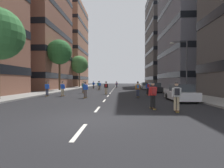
{
  "coord_description": "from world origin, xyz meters",
  "views": [
    {
      "loc": [
        1.44,
        -8.21,
        1.82
      ],
      "look_at": [
        0.0,
        23.76,
        1.26
      ],
      "focal_mm": 28.22,
      "sensor_mm": 36.0,
      "label": 1
    }
  ],
  "objects_px": {
    "skater_12": "(177,95)",
    "skater_6": "(117,84)",
    "parked_car_near": "(154,88)",
    "skater_7": "(100,85)",
    "skater_2": "(47,88)",
    "skater_5": "(63,88)",
    "skater_4": "(85,89)",
    "skater_0": "(148,87)",
    "street_tree_near": "(79,65)",
    "streetlamp_right": "(184,62)",
    "skater_9": "(138,88)",
    "parked_car_mid": "(146,86)",
    "skater_3": "(83,86)",
    "skater_8": "(94,84)",
    "street_tree_mid": "(59,52)",
    "skater_11": "(106,87)",
    "skater_10": "(99,85)",
    "skater_1": "(153,93)",
    "parked_car_far": "(181,93)"
  },
  "relations": [
    {
      "from": "parked_car_mid",
      "to": "parked_car_far",
      "type": "distance_m",
      "value": 21.42
    },
    {
      "from": "parked_car_mid",
      "to": "skater_8",
      "type": "bearing_deg",
      "value": 158.65
    },
    {
      "from": "parked_car_mid",
      "to": "skater_6",
      "type": "xyz_separation_m",
      "value": [
        -6.35,
        8.71,
        0.32
      ]
    },
    {
      "from": "skater_11",
      "to": "skater_8",
      "type": "bearing_deg",
      "value": 103.78
    },
    {
      "from": "parked_car_mid",
      "to": "skater_7",
      "type": "distance_m",
      "value": 9.9
    },
    {
      "from": "parked_car_mid",
      "to": "skater_7",
      "type": "relative_size",
      "value": 2.47
    },
    {
      "from": "skater_11",
      "to": "skater_10",
      "type": "bearing_deg",
      "value": 101.46
    },
    {
      "from": "streetlamp_right",
      "to": "skater_9",
      "type": "bearing_deg",
      "value": -162.05
    },
    {
      "from": "skater_5",
      "to": "street_tree_mid",
      "type": "bearing_deg",
      "value": 110.7
    },
    {
      "from": "skater_5",
      "to": "parked_car_mid",
      "type": "bearing_deg",
      "value": 54.24
    },
    {
      "from": "parked_car_far",
      "to": "skater_5",
      "type": "relative_size",
      "value": 2.47
    },
    {
      "from": "parked_car_near",
      "to": "skater_8",
      "type": "xyz_separation_m",
      "value": [
        -11.86,
        13.9,
        0.29
      ]
    },
    {
      "from": "skater_11",
      "to": "skater_7",
      "type": "bearing_deg",
      "value": 101.14
    },
    {
      "from": "skater_12",
      "to": "skater_6",
      "type": "bearing_deg",
      "value": 96.68
    },
    {
      "from": "skater_0",
      "to": "skater_12",
      "type": "distance_m",
      "value": 12.05
    },
    {
      "from": "skater_4",
      "to": "skater_5",
      "type": "relative_size",
      "value": 1.0
    },
    {
      "from": "street_tree_near",
      "to": "skater_4",
      "type": "distance_m",
      "value": 31.3
    },
    {
      "from": "skater_1",
      "to": "skater_7",
      "type": "relative_size",
      "value": 1.0
    },
    {
      "from": "parked_car_mid",
      "to": "skater_7",
      "type": "height_order",
      "value": "skater_7"
    },
    {
      "from": "parked_car_near",
      "to": "skater_7",
      "type": "xyz_separation_m",
      "value": [
        -9.53,
        6.59,
        0.29
      ]
    },
    {
      "from": "skater_10",
      "to": "skater_3",
      "type": "bearing_deg",
      "value": -95.54
    },
    {
      "from": "skater_5",
      "to": "skater_10",
      "type": "bearing_deg",
      "value": 81.97
    },
    {
      "from": "parked_car_near",
      "to": "skater_11",
      "type": "relative_size",
      "value": 2.47
    },
    {
      "from": "skater_2",
      "to": "skater_11",
      "type": "xyz_separation_m",
      "value": [
        6.76,
        3.4,
        0.03
      ]
    },
    {
      "from": "skater_5",
      "to": "skater_6",
      "type": "relative_size",
      "value": 1.0
    },
    {
      "from": "skater_8",
      "to": "street_tree_mid",
      "type": "bearing_deg",
      "value": -116.87
    },
    {
      "from": "skater_2",
      "to": "skater_5",
      "type": "distance_m",
      "value": 1.86
    },
    {
      "from": "street_tree_near",
      "to": "skater_2",
      "type": "height_order",
      "value": "street_tree_near"
    },
    {
      "from": "skater_1",
      "to": "skater_8",
      "type": "xyz_separation_m",
      "value": [
        -8.49,
        30.79,
        -0.03
      ]
    },
    {
      "from": "skater_4",
      "to": "skater_8",
      "type": "relative_size",
      "value": 1.0
    },
    {
      "from": "skater_6",
      "to": "skater_12",
      "type": "relative_size",
      "value": 1.0
    },
    {
      "from": "skater_1",
      "to": "skater_6",
      "type": "xyz_separation_m",
      "value": [
        -2.99,
        34.86,
        0.0
      ]
    },
    {
      "from": "streetlamp_right",
      "to": "skater_11",
      "type": "relative_size",
      "value": 3.65
    },
    {
      "from": "skater_2",
      "to": "skater_11",
      "type": "height_order",
      "value": "same"
    },
    {
      "from": "parked_car_far",
      "to": "skater_9",
      "type": "distance_m",
      "value": 5.09
    },
    {
      "from": "skater_0",
      "to": "street_tree_mid",
      "type": "bearing_deg",
      "value": 146.29
    },
    {
      "from": "skater_3",
      "to": "skater_10",
      "type": "xyz_separation_m",
      "value": [
        1.02,
        10.51,
        -0.03
      ]
    },
    {
      "from": "parked_car_far",
      "to": "skater_11",
      "type": "relative_size",
      "value": 2.47
    },
    {
      "from": "skater_10",
      "to": "skater_11",
      "type": "relative_size",
      "value": 1.0
    },
    {
      "from": "street_tree_mid",
      "to": "skater_1",
      "type": "height_order",
      "value": "street_tree_mid"
    },
    {
      "from": "streetlamp_right",
      "to": "skater_7",
      "type": "height_order",
      "value": "streetlamp_right"
    },
    {
      "from": "streetlamp_right",
      "to": "skater_0",
      "type": "bearing_deg",
      "value": 168.01
    },
    {
      "from": "skater_1",
      "to": "parked_car_near",
      "type": "bearing_deg",
      "value": 78.73
    },
    {
      "from": "skater_0",
      "to": "skater_3",
      "type": "relative_size",
      "value": 1.0
    },
    {
      "from": "skater_5",
      "to": "skater_6",
      "type": "distance_m",
      "value": 26.41
    },
    {
      "from": "parked_car_near",
      "to": "skater_4",
      "type": "xyz_separation_m",
      "value": [
        -9.16,
        -9.78,
        0.29
      ]
    },
    {
      "from": "street_tree_near",
      "to": "skater_2",
      "type": "distance_m",
      "value": 28.52
    },
    {
      "from": "skater_2",
      "to": "skater_12",
      "type": "distance_m",
      "value": 15.6
    },
    {
      "from": "skater_0",
      "to": "parked_car_mid",
      "type": "bearing_deg",
      "value": 82.74
    },
    {
      "from": "skater_4",
      "to": "skater_6",
      "type": "distance_m",
      "value": 27.9
    }
  ]
}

